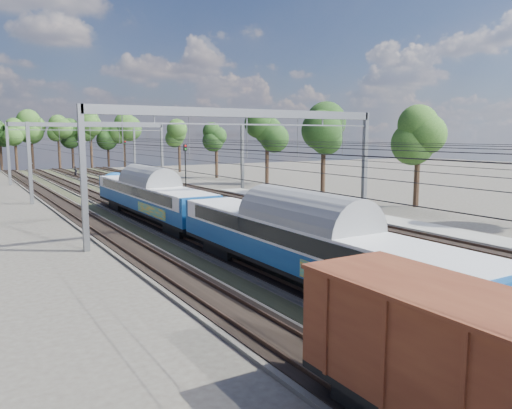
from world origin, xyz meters
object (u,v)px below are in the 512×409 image
emu_train (312,235)px  worker (76,172)px  signal_near (185,164)px  signal_far (125,152)px

emu_train → worker: (3.90, 70.85, -1.66)m
signal_near → signal_far: bearing=80.9°
signal_near → signal_far: 45.09m
emu_train → signal_near: 35.29m
emu_train → signal_far: signal_far is taller
signal_far → emu_train: bearing=-94.1°
emu_train → signal_far: size_ratio=10.67×
worker → signal_far: 13.93m
emu_train → signal_far: (14.94, 78.86, 1.20)m
emu_train → worker: size_ratio=33.32×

